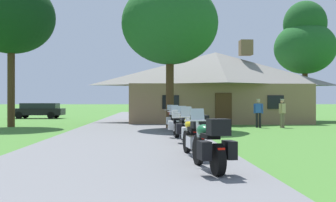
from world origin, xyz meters
name	(u,v)px	position (x,y,z in m)	size (l,w,h in m)	color
ground_plane	(134,130)	(0.00, 20.00, 0.00)	(500.00, 500.00, 0.00)	#42752D
asphalt_driveway	(133,133)	(0.00, 18.00, 0.03)	(6.40, 80.00, 0.06)	slate
motorcycle_green_nearest_to_camera	(211,145)	(2.07, 6.70, 0.61)	(0.92, 2.08, 1.30)	black
motorcycle_yellow_second_in_row	(194,136)	(1.98, 9.02, 0.62)	(0.73, 2.08, 1.30)	black
motorcycle_yellow_third_in_row	(192,131)	(2.14, 11.13, 0.61)	(0.78, 2.08, 1.30)	black
motorcycle_black_fourth_in_row	(185,127)	(2.10, 13.12, 0.61)	(0.73, 2.08, 1.30)	black
motorcycle_black_fifth_in_row	(176,124)	(1.93, 15.29, 0.61)	(0.72, 2.08, 1.30)	black
motorcycle_red_sixth_in_row	(180,121)	(2.22, 17.28, 0.61)	(0.92, 2.08, 1.30)	black
motorcycle_red_farthest_in_row	(173,119)	(2.01, 19.34, 0.61)	(0.80, 2.08, 1.30)	black
stone_lodge	(216,86)	(5.68, 28.06, 2.65)	(13.15, 6.57, 6.05)	#896B4C
bystander_blue_shirt_near_lodge	(258,111)	(7.23, 22.09, 0.95)	(0.53, 0.31, 1.69)	black
bystander_tan_shirt_beside_signpost	(282,112)	(8.58, 21.86, 0.95)	(0.47, 0.39, 1.69)	#75664C
tree_by_lodge_front	(170,12)	(1.96, 21.10, 6.53)	(5.39, 5.39, 10.08)	#422D19
tree_right_of_lodge	(305,41)	(13.40, 30.80, 6.44)	(4.91, 4.91, 9.68)	#422D19
tree_left_near	(11,7)	(-7.59, 23.57, 7.30)	(5.26, 5.26, 10.78)	#422D19
parked_black_suv_far_left	(39,110)	(-9.28, 36.09, 0.78)	(4.67, 2.05, 1.40)	black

